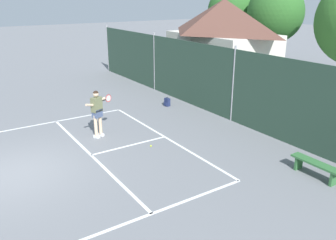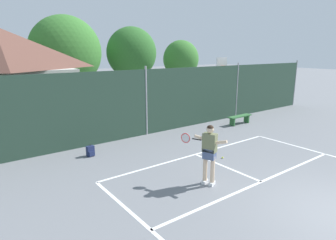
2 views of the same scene
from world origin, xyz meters
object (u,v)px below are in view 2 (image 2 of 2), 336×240
at_px(tennis_ball, 222,158).
at_px(courtside_bench, 240,118).
at_px(tennis_player, 209,149).
at_px(basketball_hoop, 221,77).
at_px(backpack_navy, 91,151).

xyz_separation_m(tennis_ball, courtside_bench, (4.65, 3.03, 0.33)).
xyz_separation_m(tennis_player, tennis_ball, (1.95, 1.20, -1.08)).
bearing_deg(basketball_hoop, backpack_navy, -165.58).
height_order(tennis_ball, courtside_bench, courtside_bench).
distance_m(basketball_hoop, courtside_bench, 3.59).
height_order(backpack_navy, courtside_bench, courtside_bench).
height_order(basketball_hoop, tennis_ball, basketball_hoop).
bearing_deg(tennis_player, tennis_ball, 31.59).
relative_size(tennis_player, backpack_navy, 4.01).
bearing_deg(backpack_navy, tennis_player, -66.61).
height_order(tennis_player, tennis_ball, tennis_player).
distance_m(tennis_ball, backpack_navy, 5.04).
xyz_separation_m(tennis_player, backpack_navy, (-1.92, 4.43, -0.92)).
relative_size(tennis_player, tennis_ball, 28.10).
distance_m(tennis_player, backpack_navy, 4.91).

